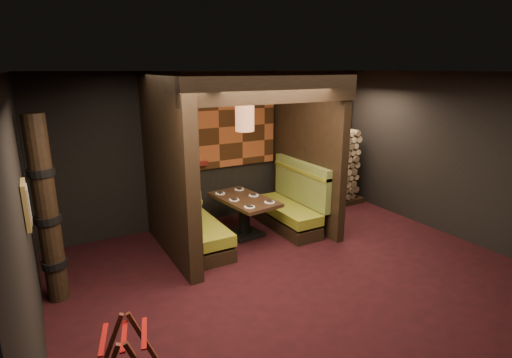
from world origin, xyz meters
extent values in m
cube|color=black|center=(0.00, 0.00, -0.01)|extent=(6.50, 5.50, 0.02)
cube|color=black|center=(0.00, 0.00, 2.86)|extent=(6.50, 5.50, 0.02)
cube|color=black|center=(0.00, 2.76, 1.43)|extent=(6.50, 0.02, 2.85)
cube|color=black|center=(-3.26, 0.00, 1.43)|extent=(0.02, 5.50, 2.85)
cube|color=black|center=(3.26, 0.00, 1.43)|extent=(0.02, 5.50, 2.85)
cube|color=black|center=(-1.35, 1.65, 1.43)|extent=(0.20, 2.20, 2.85)
cube|color=black|center=(1.30, 1.70, 1.43)|extent=(0.15, 2.10, 2.85)
cube|color=black|center=(-0.02, 0.70, 2.63)|extent=(2.85, 0.18, 0.44)
cube|color=#964722|center=(-0.02, 2.71, 1.82)|extent=(2.40, 0.06, 1.55)
cube|color=#964722|center=(-1.23, 1.82, 1.85)|extent=(0.04, 1.85, 1.45)
cube|color=#591512|center=(-0.60, 2.65, 1.18)|extent=(0.60, 0.12, 0.07)
cube|color=black|center=(-0.85, 1.65, 0.11)|extent=(0.55, 1.60, 0.22)
cube|color=olive|center=(-0.85, 1.65, 0.36)|extent=(0.55, 1.60, 0.18)
cube|color=olive|center=(-1.19, 1.65, 0.75)|extent=(0.12, 1.60, 0.78)
cube|color=olive|center=(-1.19, 1.65, 1.10)|extent=(0.15, 1.60, 0.06)
cube|color=black|center=(0.82, 1.65, 0.11)|extent=(0.55, 1.60, 0.22)
cube|color=olive|center=(0.82, 1.65, 0.36)|extent=(0.55, 1.60, 0.18)
cube|color=olive|center=(1.16, 1.65, 0.75)|extent=(0.12, 1.60, 0.78)
cube|color=olive|center=(1.16, 1.65, 1.10)|extent=(0.15, 1.60, 0.06)
cube|color=black|center=(0.00, 1.73, 0.03)|extent=(0.62, 0.62, 0.06)
cylinder|color=black|center=(0.00, 1.73, 0.32)|extent=(0.20, 0.20, 0.64)
cube|color=#372416|center=(0.00, 1.73, 0.67)|extent=(0.89, 1.41, 0.06)
cylinder|color=white|center=(-0.15, 1.25, 0.71)|extent=(0.18, 0.18, 0.01)
cube|color=black|center=(-0.15, 1.25, 0.72)|extent=(0.08, 0.12, 0.02)
cylinder|color=white|center=(0.26, 1.30, 0.71)|extent=(0.18, 0.18, 0.01)
cube|color=black|center=(0.26, 1.30, 0.72)|extent=(0.08, 0.12, 0.02)
cylinder|color=white|center=(-0.21, 1.70, 0.71)|extent=(0.18, 0.18, 0.01)
cube|color=black|center=(-0.21, 1.70, 0.72)|extent=(0.08, 0.12, 0.02)
cylinder|color=white|center=(0.21, 1.76, 0.71)|extent=(0.18, 0.18, 0.01)
cube|color=black|center=(0.21, 1.76, 0.72)|extent=(0.08, 0.12, 0.02)
cylinder|color=white|center=(-0.27, 2.15, 0.71)|extent=(0.18, 0.18, 0.01)
cube|color=black|center=(-0.27, 2.15, 0.72)|extent=(0.08, 0.12, 0.02)
cylinder|color=white|center=(0.15, 2.21, 0.71)|extent=(0.18, 0.18, 0.01)
cube|color=black|center=(0.15, 2.21, 0.72)|extent=(0.08, 0.12, 0.02)
cylinder|color=#A0663F|center=(0.00, 1.68, 2.11)|extent=(0.31, 0.31, 0.45)
sphere|color=#FFC672|center=(0.00, 1.68, 2.11)|extent=(0.18, 0.18, 0.18)
cylinder|color=black|center=(0.00, 1.68, 2.59)|extent=(0.02, 0.02, 0.52)
cube|color=olive|center=(-3.22, 0.10, 1.62)|extent=(0.04, 0.36, 0.46)
cube|color=#3F3F3F|center=(-3.20, 0.10, 1.62)|extent=(0.01, 0.27, 0.36)
cube|color=#471E12|center=(-2.71, -0.69, 0.32)|extent=(0.33, 0.12, 0.74)
cube|color=#471E12|center=(-2.38, -0.78, 0.32)|extent=(0.33, 0.12, 0.74)
cube|color=maroon|center=(-2.77, -0.90, 0.60)|extent=(0.16, 0.45, 0.01)
cube|color=maroon|center=(-2.60, -0.95, 0.60)|extent=(0.16, 0.45, 0.01)
cube|color=maroon|center=(-2.43, -0.99, 0.60)|extent=(0.16, 0.45, 0.01)
cylinder|color=black|center=(-3.05, 1.10, 1.20)|extent=(0.26, 0.26, 2.40)
cylinder|color=black|center=(-3.05, 1.10, 0.50)|extent=(0.31, 0.31, 0.09)
cylinder|color=black|center=(-3.05, 1.10, 1.10)|extent=(0.31, 0.31, 0.09)
cylinder|color=black|center=(-3.05, 1.10, 1.70)|extent=(0.31, 0.31, 0.09)
cube|color=black|center=(2.29, 2.35, 0.06)|extent=(1.73, 0.70, 0.12)
cube|color=brown|center=(2.29, 2.35, 0.88)|extent=(1.73, 0.70, 1.52)
cube|color=maroon|center=(2.29, 2.68, 1.92)|extent=(1.83, 0.10, 0.56)
cube|color=black|center=(1.39, 1.96, 1.43)|extent=(0.08, 0.08, 2.85)
camera|label=1|loc=(-3.06, -4.17, 2.89)|focal=28.00mm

